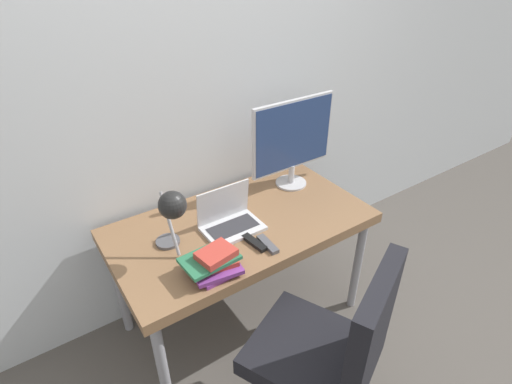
# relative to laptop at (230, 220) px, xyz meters

# --- Properties ---
(ground_plane) EXTENTS (12.00, 12.00, 0.00)m
(ground_plane) POSITION_rel_laptop_xyz_m (0.07, -0.36, -0.78)
(ground_plane) COLOR #514C47
(wall_back) EXTENTS (8.00, 0.05, 2.60)m
(wall_back) POSITION_rel_laptop_xyz_m (0.07, 0.45, 0.52)
(wall_back) COLOR silver
(wall_back) RESTS_ON ground_plane
(desk) EXTENTS (1.38, 0.74, 0.73)m
(desk) POSITION_rel_laptop_xyz_m (0.07, 0.01, -0.11)
(desk) COLOR brown
(desk) RESTS_ON ground_plane
(laptop) EXTENTS (0.30, 0.21, 0.22)m
(laptop) POSITION_rel_laptop_xyz_m (0.00, 0.00, 0.00)
(laptop) COLOR silver
(laptop) RESTS_ON desk
(monitor) EXTENTS (0.56, 0.19, 0.54)m
(monitor) POSITION_rel_laptop_xyz_m (0.54, 0.17, 0.25)
(monitor) COLOR #B7B7BC
(monitor) RESTS_ON desk
(desk_lamp) EXTENTS (0.13, 0.25, 0.36)m
(desk_lamp) POSITION_rel_laptop_xyz_m (-0.32, -0.06, 0.22)
(desk_lamp) COLOR #4C4C51
(desk_lamp) RESTS_ON desk
(office_chair) EXTENTS (0.65, 0.67, 1.02)m
(office_chair) POSITION_rel_laptop_xyz_m (0.03, -0.76, -0.22)
(office_chair) COLOR black
(office_chair) RESTS_ON ground_plane
(book_stack) EXTENTS (0.26, 0.22, 0.12)m
(book_stack) POSITION_rel_laptop_xyz_m (-0.23, -0.24, 0.01)
(book_stack) COLOR #753384
(book_stack) RESTS_ON desk
(tv_remote) EXTENTS (0.05, 0.15, 0.02)m
(tv_remote) POSITION_rel_laptop_xyz_m (0.08, -0.24, -0.04)
(tv_remote) COLOR #4C4C51
(tv_remote) RESTS_ON desk
(media_remote) EXTENTS (0.06, 0.16, 0.02)m
(media_remote) POSITION_rel_laptop_xyz_m (0.03, -0.19, -0.04)
(media_remote) COLOR black
(media_remote) RESTS_ON desk
(game_controller) EXTENTS (0.15, 0.11, 0.04)m
(game_controller) POSITION_rel_laptop_xyz_m (-0.25, -0.20, -0.03)
(game_controller) COLOR black
(game_controller) RESTS_ON desk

